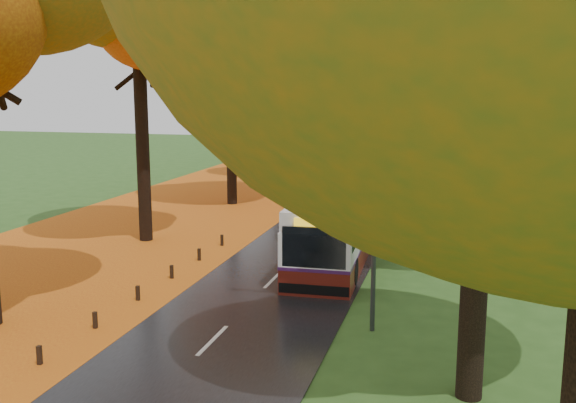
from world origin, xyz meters
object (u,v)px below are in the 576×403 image
at_px(streetlamp_far, 435,113).
at_px(bus, 338,222).
at_px(car_white, 321,185).
at_px(streetlamp_near, 367,171).
at_px(car_silver, 348,167).
at_px(streetlamp_mid, 419,126).
at_px(car_dark, 362,159).

xyz_separation_m(streetlamp_far, bus, (-2.25, -36.29, -3.18)).
bearing_deg(car_white, streetlamp_near, -80.53).
bearing_deg(car_white, streetlamp_far, 67.45).
bearing_deg(car_silver, streetlamp_mid, -44.13).
height_order(streetlamp_far, car_white, streetlamp_far).
height_order(streetlamp_near, bus, streetlamp_near).
relative_size(streetlamp_near, bus, 0.73).
bearing_deg(car_silver, bus, -64.35).
xyz_separation_m(bus, car_dark, (-3.86, 31.96, -0.88)).
xyz_separation_m(streetlamp_near, streetlamp_mid, (0.00, 22.00, 0.00)).
distance_m(streetlamp_far, bus, 36.49).
bearing_deg(car_dark, car_white, -107.73).
bearing_deg(car_white, streetlamp_mid, -16.15).
bearing_deg(streetlamp_far, car_white, -106.81).
height_order(bus, car_dark, bus).
bearing_deg(streetlamp_near, streetlamp_far, 90.00).
bearing_deg(bus, streetlamp_mid, 78.90).
distance_m(bus, car_white, 15.99).
height_order(streetlamp_near, car_dark, streetlamp_near).
relative_size(streetlamp_mid, bus, 0.73).
distance_m(car_silver, car_dark, 6.42).
height_order(car_silver, car_dark, car_silver).
distance_m(streetlamp_mid, car_silver, 13.51).
height_order(streetlamp_far, bus, streetlamp_far).
xyz_separation_m(bus, car_silver, (-4.05, 25.54, -0.84)).
height_order(streetlamp_far, car_dark, streetlamp_far).
bearing_deg(streetlamp_far, streetlamp_near, -90.00).
bearing_deg(streetlamp_far, car_dark, -144.70).
distance_m(streetlamp_mid, streetlamp_far, 22.00).
distance_m(car_white, car_dark, 16.52).
relative_size(bus, car_silver, 2.75).
distance_m(streetlamp_mid, car_dark, 19.14).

